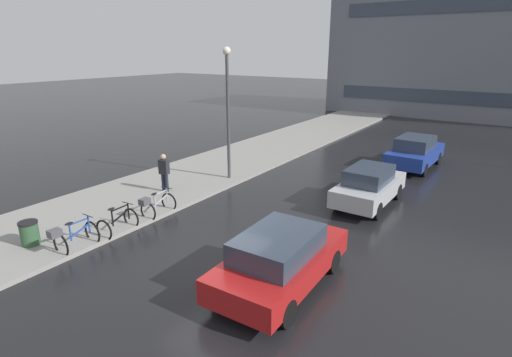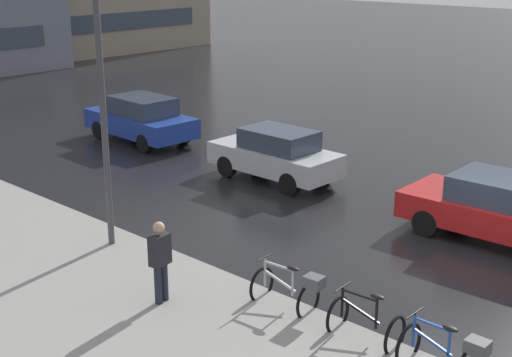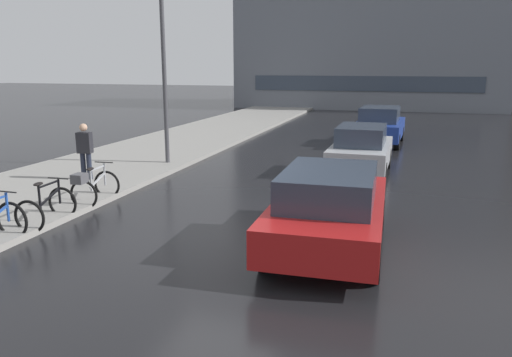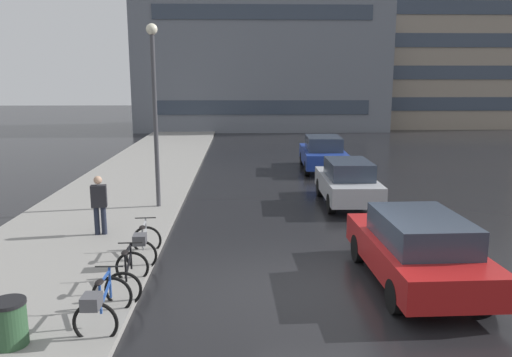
% 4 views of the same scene
% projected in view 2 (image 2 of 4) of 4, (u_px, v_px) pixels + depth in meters
% --- Properties ---
extents(ground_plane, '(140.00, 140.00, 0.00)m').
position_uv_depth(ground_plane, '(459.00, 269.00, 15.05)').
color(ground_plane, black).
extents(bicycle_nearest, '(0.76, 1.35, 0.99)m').
position_uv_depth(bicycle_nearest, '(446.00, 353.00, 11.00)').
color(bicycle_nearest, black).
rests_on(bicycle_nearest, ground).
extents(bicycle_second, '(0.78, 1.22, 0.99)m').
position_uv_depth(bicycle_second, '(365.00, 323.00, 12.09)').
color(bicycle_second, black).
rests_on(bicycle_second, ground).
extents(bicycle_third, '(0.79, 1.42, 0.97)m').
position_uv_depth(bicycle_third, '(291.00, 289.00, 13.11)').
color(bicycle_third, black).
rests_on(bicycle_third, ground).
extents(car_red, '(2.05, 4.33, 1.52)m').
position_uv_depth(car_red, '(500.00, 208.00, 16.38)').
color(car_red, '#AD1919').
rests_on(car_red, ground).
extents(car_silver, '(1.75, 3.99, 1.54)m').
position_uv_depth(car_silver, '(276.00, 154.00, 20.71)').
color(car_silver, '#B2B5BA').
rests_on(car_silver, ground).
extents(car_blue, '(2.06, 4.39, 1.61)m').
position_uv_depth(car_blue, '(141.00, 119.00, 24.95)').
color(car_blue, navy).
rests_on(car_blue, ground).
extents(pedestrian, '(0.43, 0.30, 1.74)m').
position_uv_depth(pedestrian, '(160.00, 260.00, 13.12)').
color(pedestrian, '#1E2333').
rests_on(pedestrian, ground).
extents(streetlamp, '(0.35, 0.35, 5.91)m').
position_uv_depth(streetlamp, '(102.00, 90.00, 14.98)').
color(streetlamp, '#424247').
rests_on(streetlamp, ground).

